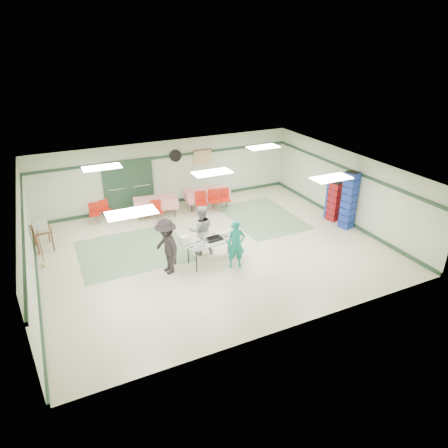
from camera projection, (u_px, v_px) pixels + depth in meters
name	position (u px, v px, depth m)	size (l,w,h in m)	color
floor	(213.00, 248.00, 13.50)	(11.00, 11.00, 0.00)	beige
ceiling	(212.00, 172.00, 12.34)	(11.00, 11.00, 0.00)	white
wall_back	(169.00, 173.00, 16.60)	(11.00, 11.00, 0.00)	#B4C0A4
wall_front	(291.00, 282.00, 9.25)	(11.00, 11.00, 0.00)	#B4C0A4
wall_left	(27.00, 247.00, 10.80)	(9.00, 9.00, 0.00)	#B4C0A4
wall_right	(346.00, 187.00, 15.05)	(9.00, 9.00, 0.00)	#B4C0A4
trim_back	(168.00, 156.00, 16.27)	(11.00, 0.06, 0.10)	#1F3A27
baseboard_back	(171.00, 202.00, 17.13)	(11.00, 0.06, 0.12)	#1F3A27
trim_left	(23.00, 223.00, 10.51)	(9.00, 0.06, 0.10)	#1F3A27
baseboard_left	(38.00, 286.00, 11.37)	(9.00, 0.06, 0.12)	#1F3A27
trim_right	(348.00, 169.00, 14.73)	(9.00, 0.06, 0.10)	#1F3A27
baseboard_right	(341.00, 218.00, 15.59)	(9.00, 0.06, 0.12)	#1F3A27
green_patch_a	(133.00, 251.00, 13.35)	(3.50, 3.00, 0.01)	gray
green_patch_b	(262.00, 217.00, 15.81)	(2.50, 3.50, 0.01)	gray
double_door_left	(117.00, 188.00, 15.83)	(0.90, 0.06, 2.10)	gray
double_door_right	(141.00, 184.00, 16.19)	(0.90, 0.06, 2.10)	gray
door_frame	(129.00, 186.00, 15.99)	(2.00, 0.03, 2.15)	#1F3A27
wall_fan	(176.00, 156.00, 16.36)	(0.50, 0.50, 0.10)	black
scroll_banner	(203.00, 157.00, 16.91)	(0.80, 0.02, 0.60)	#D0B382
serving_table	(213.00, 241.00, 12.44)	(1.76, 0.86, 0.76)	#ACACA7
sheet_tray_right	(231.00, 237.00, 12.61)	(0.60, 0.45, 0.02)	silver
sheet_tray_mid	(210.00, 238.00, 12.51)	(0.57, 0.43, 0.02)	silver
sheet_tray_left	(196.00, 246.00, 12.05)	(0.55, 0.41, 0.02)	silver
baking_pan	(214.00, 239.00, 12.41)	(0.49, 0.30, 0.08)	black
foam_box_stack	(184.00, 240.00, 12.10)	(0.24, 0.22, 0.27)	white
volunteer_teal	(236.00, 244.00, 12.14)	(0.56, 0.37, 1.54)	#138778
volunteer_grey	(201.00, 230.00, 12.88)	(0.81, 0.63, 1.66)	gray
volunteer_dark	(167.00, 247.00, 11.79)	(1.13, 0.65, 1.74)	black
dining_table_a	(207.00, 194.00, 16.52)	(1.87, 0.99, 0.77)	red
dining_table_b	(156.00, 203.00, 15.67)	(1.76, 1.00, 0.77)	red
chair_a	(214.00, 198.00, 16.07)	(0.53, 0.53, 0.94)	#B7180E
chair_b	(201.00, 200.00, 15.86)	(0.54, 0.54, 0.94)	#B7180E
chair_c	(224.00, 197.00, 16.26)	(0.50, 0.50, 0.91)	#B7180E
chair_d	(156.00, 209.00, 15.17)	(0.41, 0.41, 0.88)	#B7180E
chair_loose_a	(105.00, 208.00, 15.36)	(0.48, 0.48, 0.82)	#B7180E
chair_loose_b	(94.00, 211.00, 15.03)	(0.44, 0.44, 0.85)	#B7180E
crate_stack_blue_a	(349.00, 200.00, 14.51)	(0.42, 0.42, 2.17)	#1A319E
crate_stack_red	(335.00, 201.00, 15.26)	(0.39, 0.39, 1.54)	#A11016
crate_stack_blue_b	(332.00, 201.00, 15.37)	(0.38, 0.38, 1.49)	#1A319E
printer_table	(41.00, 231.00, 13.25)	(0.69, 0.96, 0.74)	brown
office_printer	(40.00, 226.00, 12.97)	(0.44, 0.38, 0.35)	#A5A5A1
broom	(41.00, 247.00, 12.23)	(0.03, 0.03, 1.25)	brown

